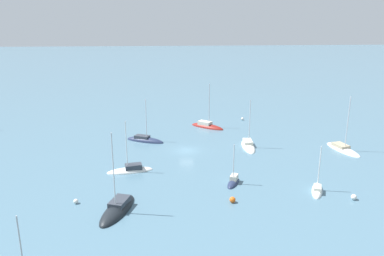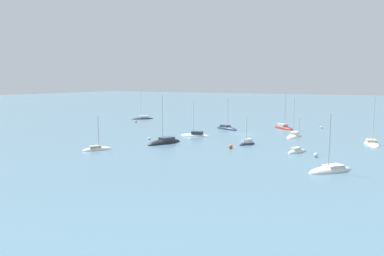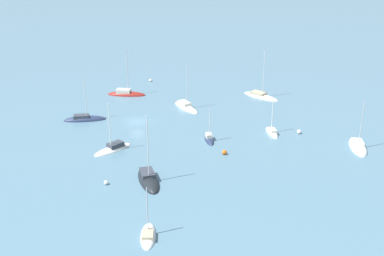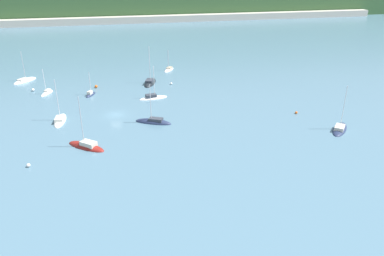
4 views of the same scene
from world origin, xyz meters
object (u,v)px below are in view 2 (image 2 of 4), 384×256
sailboat_2 (297,152)px  sailboat_7 (284,128)px  sailboat_10 (195,135)px  sailboat_8 (165,143)px  mooring_buoy_0 (316,155)px  sailboat_3 (247,144)px  mooring_buoy_3 (149,138)px  sailboat_6 (142,119)px  mooring_buoy_1 (321,127)px  sailboat_9 (227,129)px  sailboat_1 (97,150)px  sailboat_0 (372,144)px  mooring_buoy_4 (231,147)px  mooring_buoy_2 (136,122)px  sailboat_4 (294,136)px  sailboat_5 (330,171)px

sailboat_2 → sailboat_7: sailboat_7 is taller
sailboat_10 → sailboat_8: bearing=77.5°
sailboat_7 → mooring_buoy_0: 40.69m
sailboat_3 → mooring_buoy_3: (22.32, 4.63, 0.16)m
sailboat_6 → sailboat_7: 51.84m
mooring_buoy_0 → mooring_buoy_1: size_ratio=1.16×
sailboat_9 → sailboat_7: bearing=59.2°
sailboat_1 → sailboat_8: (-7.54, -12.98, 0.02)m
mooring_buoy_3 → sailboat_8: bearing=156.7°
sailboat_0 → sailboat_10: bearing=-92.2°
sailboat_0 → sailboat_10: 40.05m
sailboat_7 → mooring_buoy_4: (1.14, 37.01, 0.28)m
sailboat_3 → sailboat_6: bearing=-98.0°
mooring_buoy_3 → mooring_buoy_4: mooring_buoy_4 is taller
sailboat_2 → mooring_buoy_1: bearing=26.9°
mooring_buoy_2 → mooring_buoy_3: mooring_buoy_3 is taller
sailboat_10 → mooring_buoy_4: 18.92m
sailboat_7 → sailboat_10: size_ratio=1.20×
sailboat_0 → sailboat_4: (17.49, -3.32, 0.02)m
sailboat_3 → sailboat_6: 61.96m
sailboat_1 → mooring_buoy_0: 41.70m
sailboat_8 → mooring_buoy_3: bearing=-94.8°
mooring_buoy_2 → sailboat_2: bearing=155.0°
sailboat_9 → mooring_buoy_4: size_ratio=11.65×
sailboat_8 → mooring_buoy_0: size_ratio=15.05×
sailboat_3 → sailboat_7: bearing=-154.6°
sailboat_0 → mooring_buoy_2: (70.71, -10.36, 0.19)m
sailboat_5 → sailboat_9: 51.10m
sailboat_5 → mooring_buoy_1: 54.29m
mooring_buoy_0 → sailboat_4: bearing=-68.1°
mooring_buoy_2 → mooring_buoy_3: bearing=131.4°
sailboat_10 → mooring_buoy_2: bearing=-38.7°
sailboat_5 → mooring_buoy_3: bearing=-67.7°
sailboat_1 → sailboat_7: size_ratio=0.68×
mooring_buoy_2 → mooring_buoy_3: (-24.82, 28.19, 0.03)m
sailboat_2 → mooring_buoy_1: size_ratio=11.17×
sailboat_1 → sailboat_3: bearing=-17.5°
sailboat_0 → sailboat_9: bearing=-115.3°
sailboat_0 → sailboat_6: bearing=-117.7°
sailboat_6 → sailboat_8: size_ratio=0.87×
sailboat_5 → sailboat_7: bearing=-119.1°
sailboat_6 → mooring_buoy_2: bearing=66.3°
sailboat_7 → sailboat_8: bearing=-73.5°
sailboat_8 → mooring_buoy_4: bearing=112.2°
mooring_buoy_4 → sailboat_10: bearing=-39.9°
sailboat_9 → mooring_buoy_1: sailboat_9 is taller
sailboat_0 → sailboat_10: sailboat_0 is taller
sailboat_6 → sailboat_4: bearing=114.6°
sailboat_2 → sailboat_5: size_ratio=0.77×
mooring_buoy_1 → mooring_buoy_2: (56.42, 12.93, -0.03)m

